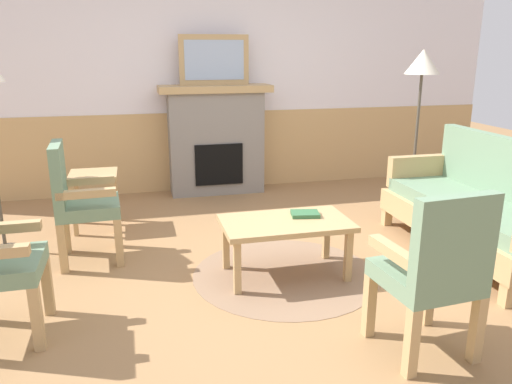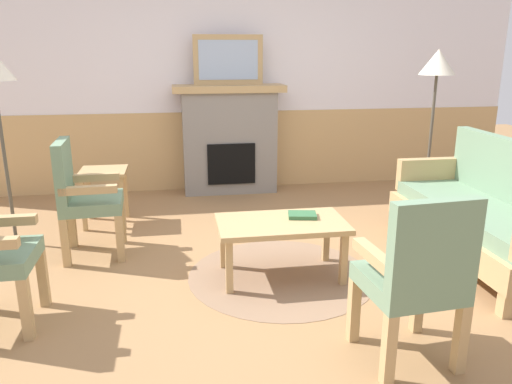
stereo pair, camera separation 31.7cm
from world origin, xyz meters
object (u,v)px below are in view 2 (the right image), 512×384
object	(u,v)px
framed_picture	(228,60)
book_on_table	(302,215)
armchair_front_left	(417,273)
armchair_near_fireplace	(82,193)
coffee_table	(281,228)
side_table	(104,181)
floor_lamp_by_couch	(437,73)
couch	(484,215)
fireplace	(229,138)

from	to	relation	value
framed_picture	book_on_table	distance (m)	2.62
armchair_front_left	armchair_near_fireplace	bearing A→B (deg)	137.15
coffee_table	armchair_near_fireplace	world-z (taller)	armchair_near_fireplace
book_on_table	side_table	xyz separation A→B (m)	(-1.64, 1.37, -0.02)
framed_picture	side_table	distance (m)	2.01
floor_lamp_by_couch	book_on_table	bearing A→B (deg)	-143.07
couch	armchair_front_left	world-z (taller)	same
framed_picture	coffee_table	bearing A→B (deg)	-87.10
couch	floor_lamp_by_couch	size ratio (longest dim) A/B	1.07
framed_picture	book_on_table	world-z (taller)	framed_picture
armchair_front_left	framed_picture	bearing A→B (deg)	99.32
book_on_table	framed_picture	bearing A→B (deg)	97.24
book_on_table	armchair_near_fireplace	bearing A→B (deg)	160.95
coffee_table	armchair_near_fireplace	distance (m)	1.67
couch	armchair_near_fireplace	world-z (taller)	same
coffee_table	side_table	xyz separation A→B (m)	(-1.47, 1.44, 0.05)
armchair_near_fireplace	armchair_front_left	world-z (taller)	same
armchair_near_fireplace	coffee_table	bearing A→B (deg)	-23.38
couch	book_on_table	bearing A→B (deg)	177.67
fireplace	armchair_near_fireplace	xyz separation A→B (m)	(-1.41, -1.77, -0.11)
fireplace	framed_picture	bearing A→B (deg)	90.00
coffee_table	side_table	world-z (taller)	side_table
book_on_table	armchair_front_left	distance (m)	1.31
coffee_table	armchair_front_left	xyz separation A→B (m)	(0.47, -1.20, 0.15)
armchair_near_fireplace	side_table	distance (m)	0.79
framed_picture	couch	xyz separation A→B (m)	(1.79, -2.42, -1.16)
armchair_near_fireplace	framed_picture	bearing A→B (deg)	51.56
fireplace	couch	world-z (taller)	fireplace
framed_picture	coffee_table	world-z (taller)	framed_picture
couch	floor_lamp_by_couch	xyz separation A→B (m)	(0.20, 1.33, 1.05)
book_on_table	armchair_front_left	bearing A→B (deg)	-76.89
couch	floor_lamp_by_couch	world-z (taller)	floor_lamp_by_couch
armchair_near_fireplace	fireplace	bearing A→B (deg)	51.56
coffee_table	couch	bearing A→B (deg)	0.40
couch	book_on_table	distance (m)	1.49
fireplace	book_on_table	bearing A→B (deg)	-82.76
coffee_table	armchair_front_left	world-z (taller)	armchair_front_left
fireplace	armchair_front_left	size ratio (longest dim) A/B	1.33
framed_picture	armchair_near_fireplace	bearing A→B (deg)	-128.44
fireplace	framed_picture	distance (m)	0.91
couch	armchair_near_fireplace	distance (m)	3.26
fireplace	couch	bearing A→B (deg)	-53.58
coffee_table	side_table	distance (m)	2.06
couch	armchair_front_left	distance (m)	1.70
book_on_table	side_table	distance (m)	2.14
coffee_table	armchair_front_left	size ratio (longest dim) A/B	0.98
floor_lamp_by_couch	armchair_front_left	bearing A→B (deg)	-118.74
armchair_front_left	side_table	world-z (taller)	armchair_front_left
armchair_front_left	book_on_table	bearing A→B (deg)	103.11
armchair_front_left	side_table	distance (m)	3.28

